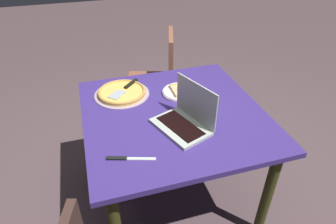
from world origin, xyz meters
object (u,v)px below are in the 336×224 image
(table_knife, at_px, (126,158))
(chair_near, at_px, (158,77))
(dining_table, at_px, (173,125))
(pizza_tray, at_px, (122,92))
(laptop, at_px, (186,118))
(pizza_plate, at_px, (180,91))

(table_knife, height_order, chair_near, chair_near)
(dining_table, bearing_deg, pizza_tray, -47.80)
(chair_near, bearing_deg, pizza_tray, 55.69)
(laptop, bearing_deg, dining_table, -80.64)
(pizza_tray, relative_size, table_knife, 1.52)
(table_knife, bearing_deg, pizza_tray, -97.62)
(laptop, xyz_separation_m, table_knife, (0.37, 0.17, -0.05))
(dining_table, bearing_deg, chair_near, -99.03)
(chair_near, bearing_deg, laptop, 83.60)
(dining_table, xyz_separation_m, table_knife, (0.35, 0.32, 0.11))
(table_knife, bearing_deg, pizza_plate, -131.31)
(chair_near, bearing_deg, table_knife, 67.97)
(laptop, height_order, pizza_tray, laptop)
(laptop, distance_m, table_knife, 0.41)
(pizza_plate, xyz_separation_m, chair_near, (-0.03, -0.69, -0.24))
(pizza_tray, bearing_deg, pizza_plate, 165.67)
(dining_table, bearing_deg, pizza_plate, -118.31)
(laptop, distance_m, chair_near, 1.08)
(table_knife, distance_m, chair_near, 1.32)
(pizza_tray, relative_size, chair_near, 0.39)
(pizza_tray, bearing_deg, dining_table, 132.20)
(dining_table, height_order, pizza_tray, pizza_tray)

